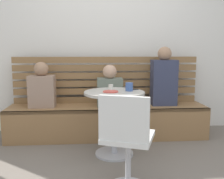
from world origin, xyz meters
TOP-DOWN VIEW (x-y plane):
  - ground at (0.00, 0.00)m, footprint 8.00×8.00m
  - back_wall at (0.00, 1.64)m, footprint 5.20×0.10m
  - booth_bench at (0.00, 1.20)m, footprint 2.70×0.52m
  - booth_backrest at (0.00, 1.44)m, footprint 2.65×0.04m
  - cafe_table at (0.04, 0.58)m, footprint 0.68×0.68m
  - white_chair at (0.07, -0.23)m, footprint 0.52×0.52m
  - person_adult at (0.79, 1.22)m, footprint 0.34×0.22m
  - person_child_left at (-0.88, 1.20)m, footprint 0.34×0.22m
  - person_child_middle at (0.03, 1.19)m, footprint 0.34×0.22m
  - cup_espresso_small at (0.01, 0.75)m, footprint 0.06×0.06m
  - cup_mug_blue at (0.21, 0.60)m, footprint 0.08×0.08m
  - plate_small at (-0.01, 0.54)m, footprint 0.17×0.17m
  - phone_on_table at (0.26, 0.69)m, footprint 0.16×0.13m

SIDE VIEW (x-z plane):
  - ground at x=0.00m, z-range 0.00..0.00m
  - booth_bench at x=0.00m, z-range 0.00..0.44m
  - white_chair at x=0.07m, z-range 0.04..0.89m
  - cafe_table at x=0.04m, z-range 0.15..0.89m
  - person_child_middle at x=0.03m, z-range 0.40..0.97m
  - person_child_left at x=-0.88m, z-range 0.40..1.01m
  - phone_on_table at x=0.26m, z-range 0.74..0.75m
  - plate_small at x=-0.01m, z-range 0.74..0.75m
  - cup_espresso_small at x=0.01m, z-range 0.74..0.79m
  - booth_backrest at x=0.00m, z-range 0.44..1.11m
  - cup_mug_blue at x=0.21m, z-range 0.74..0.83m
  - person_adult at x=0.79m, z-range 0.40..1.21m
  - back_wall at x=0.00m, z-range 0.00..2.90m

